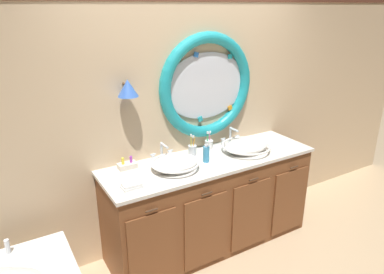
# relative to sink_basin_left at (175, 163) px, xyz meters

# --- Properties ---
(ground_plane) EXTENTS (14.00, 14.00, 0.00)m
(ground_plane) POSITION_rel_sink_basin_left_xyz_m (0.33, -0.22, -0.98)
(ground_plane) COLOR tan
(back_wall_assembly) EXTENTS (6.40, 0.26, 2.60)m
(back_wall_assembly) POSITION_rel_sink_basin_left_xyz_m (0.35, 0.37, 0.34)
(back_wall_assembly) COLOR #D6B78E
(back_wall_assembly) RESTS_ON ground_plane
(vanity_counter) EXTENTS (2.04, 0.65, 0.92)m
(vanity_counter) POSITION_rel_sink_basin_left_xyz_m (0.39, 0.03, -0.52)
(vanity_counter) COLOR brown
(vanity_counter) RESTS_ON ground_plane
(sink_basin_left) EXTENTS (0.42, 0.42, 0.12)m
(sink_basin_left) POSITION_rel_sink_basin_left_xyz_m (0.00, 0.00, 0.00)
(sink_basin_left) COLOR white
(sink_basin_left) RESTS_ON vanity_counter
(sink_basin_right) EXTENTS (0.47, 0.47, 0.11)m
(sink_basin_right) POSITION_rel_sink_basin_left_xyz_m (0.78, 0.00, -0.00)
(sink_basin_right) COLOR white
(sink_basin_right) RESTS_ON vanity_counter
(faucet_set_left) EXTENTS (0.23, 0.15, 0.17)m
(faucet_set_left) POSITION_rel_sink_basin_left_xyz_m (-0.00, 0.25, 0.01)
(faucet_set_left) COLOR silver
(faucet_set_left) RESTS_ON vanity_counter
(faucet_set_right) EXTENTS (0.23, 0.14, 0.18)m
(faucet_set_right) POSITION_rel_sink_basin_left_xyz_m (0.78, 0.25, 0.01)
(faucet_set_right) COLOR silver
(faucet_set_right) RESTS_ON vanity_counter
(toothbrush_holder_left) EXTENTS (0.08, 0.08, 0.21)m
(toothbrush_holder_left) POSITION_rel_sink_basin_left_xyz_m (0.29, 0.19, -0.00)
(toothbrush_holder_left) COLOR silver
(toothbrush_holder_left) RESTS_ON vanity_counter
(toothbrush_holder_right) EXTENTS (0.09, 0.09, 0.19)m
(toothbrush_holder_right) POSITION_rel_sink_basin_left_xyz_m (0.50, 0.23, -0.01)
(toothbrush_holder_right) COLOR white
(toothbrush_holder_right) RESTS_ON vanity_counter
(soap_dispenser) EXTENTS (0.06, 0.07, 0.18)m
(soap_dispenser) POSITION_rel_sink_basin_left_xyz_m (0.32, -0.00, 0.02)
(soap_dispenser) COLOR #388EBC
(soap_dispenser) RESTS_ON vanity_counter
(folded_hand_towel) EXTENTS (0.16, 0.10, 0.04)m
(folded_hand_towel) POSITION_rel_sink_basin_left_xyz_m (-0.44, -0.12, -0.04)
(folded_hand_towel) COLOR white
(folded_hand_towel) RESTS_ON vanity_counter
(toiletry_basket) EXTENTS (0.16, 0.09, 0.10)m
(toiletry_basket) POSITION_rel_sink_basin_left_xyz_m (-0.34, 0.23, -0.03)
(toiletry_basket) COLOR beige
(toiletry_basket) RESTS_ON vanity_counter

